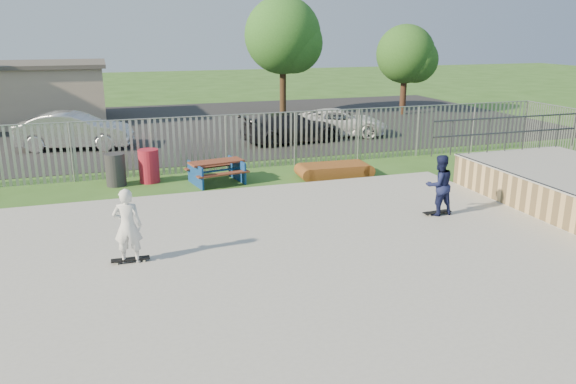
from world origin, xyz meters
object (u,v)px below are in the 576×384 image
object	(u,v)px
car_white	(339,122)
skater_white	(128,226)
picnic_table	(217,172)
tree_mid	(283,36)
car_dark	(291,127)
trash_bin_red	(149,166)
skater_navy	(439,185)
funbox	(334,170)
tree_right	(405,54)
trash_bin_grey	(116,170)
car_silver	(74,131)

from	to	relation	value
car_white	skater_white	distance (m)	16.53
picnic_table	tree_mid	size ratio (longest dim) A/B	0.30
picnic_table	tree_mid	world-z (taller)	tree_mid
picnic_table	car_dark	world-z (taller)	car_dark
skater_white	car_white	bearing A→B (deg)	-116.79
trash_bin_red	skater_navy	xyz separation A→B (m)	(7.00, -6.32, 0.41)
funbox	skater_navy	distance (m)	5.22
funbox	tree_right	world-z (taller)	tree_right
picnic_table	trash_bin_red	distance (m)	2.26
car_white	tree_right	xyz separation A→B (m)	(6.37, 5.32, 2.85)
picnic_table	tree_right	distance (m)	18.34
picnic_table	trash_bin_grey	size ratio (longest dim) A/B	1.89
tree_right	skater_navy	size ratio (longest dim) A/B	3.21
funbox	skater_white	size ratio (longest dim) A/B	1.36
car_silver	car_dark	distance (m)	9.29
funbox	car_silver	bearing A→B (deg)	140.94
funbox	car_white	bearing A→B (deg)	68.25
tree_right	car_white	bearing A→B (deg)	-140.11
tree_right	tree_mid	bearing A→B (deg)	163.78
car_white	skater_navy	distance (m)	12.37
funbox	car_white	distance (m)	7.75
trash_bin_grey	tree_right	xyz separation A→B (m)	(16.76, 11.24, 2.98)
funbox	car_silver	size ratio (longest dim) A/B	0.47
tree_mid	trash_bin_grey	bearing A→B (deg)	-126.80
tree_right	skater_white	world-z (taller)	tree_right
car_dark	car_white	xyz separation A→B (m)	(2.68, 0.84, -0.03)
trash_bin_red	car_white	world-z (taller)	car_white
car_dark	tree_mid	size ratio (longest dim) A/B	0.68
funbox	tree_mid	xyz separation A→B (m)	(2.68, 14.37, 4.34)
car_white	tree_mid	xyz separation A→B (m)	(-0.49, 7.32, 3.91)
trash_bin_grey	car_white	size ratio (longest dim) A/B	0.23
skater_navy	trash_bin_grey	bearing A→B (deg)	-40.35
tree_mid	tree_right	size ratio (longest dim) A/B	1.30
tree_right	car_dark	bearing A→B (deg)	-145.74
trash_bin_red	car_silver	size ratio (longest dim) A/B	0.24
picnic_table	trash_bin_red	size ratio (longest dim) A/B	1.80
car_dark	funbox	bearing A→B (deg)	168.22
car_silver	tree_right	xyz separation A→B (m)	(18.22, 4.69, 2.71)
picnic_table	car_dark	bearing A→B (deg)	41.20
car_dark	car_white	world-z (taller)	car_dark
trash_bin_grey	car_silver	distance (m)	6.72
skater_navy	picnic_table	bearing A→B (deg)	-51.27
car_silver	tree_mid	xyz separation A→B (m)	(11.36, 6.68, 3.76)
picnic_table	tree_right	xyz separation A→B (m)	(13.58, 11.93, 3.13)
car_white	funbox	bearing A→B (deg)	174.32
funbox	skater_navy	size ratio (longest dim) A/B	1.36
picnic_table	skater_navy	distance (m)	7.41
car_silver	skater_navy	bearing A→B (deg)	-132.02
funbox	car_dark	world-z (taller)	car_dark
trash_bin_red	skater_white	size ratio (longest dim) A/B	0.68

